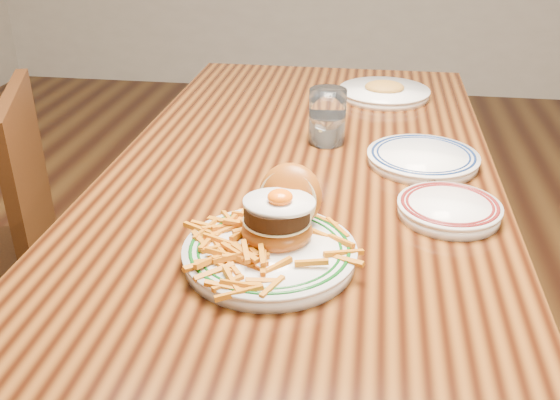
# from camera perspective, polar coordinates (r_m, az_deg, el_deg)

# --- Properties ---
(table) EXTENTS (0.85, 1.60, 0.75)m
(table) POSITION_cam_1_polar(r_m,az_deg,el_deg) (1.45, 2.11, 0.44)
(table) COLOR black
(table) RESTS_ON floor
(main_plate) EXTENTS (0.29, 0.30, 0.14)m
(main_plate) POSITION_cam_1_polar(r_m,az_deg,el_deg) (1.04, -0.62, -3.41)
(main_plate) COLOR white
(main_plate) RESTS_ON table
(side_plate) EXTENTS (0.19, 0.20, 0.03)m
(side_plate) POSITION_cam_1_polar(r_m,az_deg,el_deg) (1.21, 15.21, -0.71)
(side_plate) COLOR white
(side_plate) RESTS_ON table
(rear_plate) EXTENTS (0.25, 0.25, 0.03)m
(rear_plate) POSITION_cam_1_polar(r_m,az_deg,el_deg) (1.43, 12.93, 3.80)
(rear_plate) COLOR white
(rear_plate) RESTS_ON table
(water_glass) EXTENTS (0.09, 0.09, 0.13)m
(water_glass) POSITION_cam_1_polar(r_m,az_deg,el_deg) (1.50, 4.33, 7.32)
(water_glass) COLOR white
(water_glass) RESTS_ON table
(far_plate) EXTENTS (0.26, 0.26, 0.05)m
(far_plate) POSITION_cam_1_polar(r_m,az_deg,el_deg) (1.87, 9.50, 9.72)
(far_plate) COLOR white
(far_plate) RESTS_ON table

